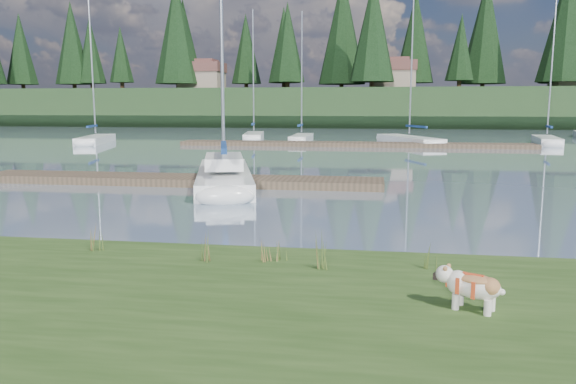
# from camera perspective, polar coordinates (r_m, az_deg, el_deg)

# --- Properties ---
(ground) EXTENTS (200.00, 200.00, 0.00)m
(ground) POSITION_cam_1_polar(r_m,az_deg,el_deg) (42.20, 3.87, 4.68)
(ground) COLOR #7F92A8
(ground) RESTS_ON ground
(bank) EXTENTS (60.00, 9.00, 0.35)m
(bank) POSITION_cam_1_polar(r_m,az_deg,el_deg) (7.54, -21.49, -14.50)
(bank) COLOR #334E1E
(bank) RESTS_ON ground
(ridge) EXTENTS (200.00, 20.00, 5.00)m
(ridge) POSITION_cam_1_polar(r_m,az_deg,el_deg) (85.01, 6.43, 8.45)
(ridge) COLOR #1D3318
(ridge) RESTS_ON ground
(bulldog) EXTENTS (0.93, 0.64, 0.55)m
(bulldog) POSITION_cam_1_polar(r_m,az_deg,el_deg) (8.01, 18.21, -8.95)
(bulldog) COLOR silver
(bulldog) RESTS_ON bank
(sailboat_main) EXTENTS (4.46, 9.92, 13.95)m
(sailboat_main) POSITION_cam_1_polar(r_m,az_deg,el_deg) (22.71, -6.52, 2.09)
(sailboat_main) COLOR white
(sailboat_main) RESTS_ON ground
(dock_near) EXTENTS (16.00, 2.00, 0.30)m
(dock_near) POSITION_cam_1_polar(r_m,az_deg,el_deg) (22.47, -11.11, 1.21)
(dock_near) COLOR #4C3D2C
(dock_near) RESTS_ON ground
(dock_far) EXTENTS (26.00, 2.20, 0.30)m
(dock_far) POSITION_cam_1_polar(r_m,az_deg,el_deg) (42.07, 6.59, 4.83)
(dock_far) COLOR #4C3D2C
(dock_far) RESTS_ON ground
(sailboat_bg_0) EXTENTS (3.58, 8.37, 11.90)m
(sailboat_bg_0) POSITION_cam_1_polar(r_m,az_deg,el_deg) (48.54, -18.74, 5.16)
(sailboat_bg_0) COLOR white
(sailboat_bg_0) RESTS_ON ground
(sailboat_bg_1) EXTENTS (2.64, 7.70, 11.32)m
(sailboat_bg_1) POSITION_cam_1_polar(r_m,az_deg,el_deg) (51.01, -3.44, 5.78)
(sailboat_bg_1) COLOR white
(sailboat_bg_1) RESTS_ON ground
(sailboat_bg_2) EXTENTS (1.48, 7.05, 10.67)m
(sailboat_bg_2) POSITION_cam_1_polar(r_m,az_deg,el_deg) (47.72, 1.46, 5.58)
(sailboat_bg_2) COLOR white
(sailboat_bg_2) RESTS_ON ground
(sailboat_bg_3) EXTENTS (5.48, 9.47, 13.80)m
(sailboat_bg_3) POSITION_cam_1_polar(r_m,az_deg,el_deg) (46.60, 11.73, 5.31)
(sailboat_bg_3) COLOR white
(sailboat_bg_3) RESTS_ON ground
(sailboat_bg_4) EXTENTS (2.65, 7.84, 11.38)m
(sailboat_bg_4) POSITION_cam_1_polar(r_m,az_deg,el_deg) (49.31, 24.69, 4.88)
(sailboat_bg_4) COLOR white
(sailboat_bg_4) RESTS_ON ground
(weed_0) EXTENTS (0.17, 0.14, 0.59)m
(weed_0) POSITION_cam_1_polar(r_m,az_deg,el_deg) (10.03, -8.51, -5.60)
(weed_0) COLOR #475B23
(weed_0) RESTS_ON bank
(weed_1) EXTENTS (0.17, 0.14, 0.42)m
(weed_1) POSITION_cam_1_polar(r_m,az_deg,el_deg) (9.92, -2.37, -6.08)
(weed_1) COLOR #475B23
(weed_1) RESTS_ON bank
(weed_2) EXTENTS (0.17, 0.14, 0.67)m
(weed_2) POSITION_cam_1_polar(r_m,az_deg,el_deg) (9.48, 3.39, -6.15)
(weed_2) COLOR #475B23
(weed_2) RESTS_ON bank
(weed_3) EXTENTS (0.17, 0.14, 0.54)m
(weed_3) POSITION_cam_1_polar(r_m,az_deg,el_deg) (11.21, -18.91, -4.54)
(weed_3) COLOR #475B23
(weed_3) RESTS_ON bank
(weed_4) EXTENTS (0.17, 0.14, 0.38)m
(weed_4) POSITION_cam_1_polar(r_m,az_deg,el_deg) (9.97, -0.74, -6.10)
(weed_4) COLOR #475B23
(weed_4) RESTS_ON bank
(weed_5) EXTENTS (0.17, 0.14, 0.51)m
(weed_5) POSITION_cam_1_polar(r_m,az_deg,el_deg) (9.78, 14.32, -6.37)
(weed_5) COLOR #475B23
(weed_5) RESTS_ON bank
(mud_lip) EXTENTS (60.00, 0.50, 0.14)m
(mud_lip) POSITION_cam_1_polar(r_m,az_deg,el_deg) (11.36, -10.21, -6.67)
(mud_lip) COLOR #33281C
(mud_lip) RESTS_ON ground
(conifer_1) EXTENTS (4.40, 4.40, 11.30)m
(conifer_1) POSITION_cam_1_polar(r_m,az_deg,el_deg) (94.06, -19.42, 13.40)
(conifer_1) COLOR #382619
(conifer_1) RESTS_ON ridge
(conifer_2) EXTENTS (6.60, 6.60, 16.05)m
(conifer_2) POSITION_cam_1_polar(r_m,az_deg,el_deg) (85.54, -11.24, 15.75)
(conifer_2) COLOR #382619
(conifer_2) RESTS_ON ridge
(conifer_3) EXTENTS (4.84, 4.84, 12.25)m
(conifer_3) POSITION_cam_1_polar(r_m,az_deg,el_deg) (85.47, -0.43, 14.70)
(conifer_3) COLOR #382619
(conifer_3) RESTS_ON ridge
(conifer_4) EXTENTS (6.16, 6.16, 15.10)m
(conifer_4) POSITION_cam_1_polar(r_m,az_deg,el_deg) (78.57, 8.62, 16.11)
(conifer_4) COLOR #382619
(conifer_4) RESTS_ON ridge
(conifer_5) EXTENTS (3.96, 3.96, 10.35)m
(conifer_5) POSITION_cam_1_polar(r_m,az_deg,el_deg) (83.08, 17.15, 13.86)
(conifer_5) COLOR #382619
(conifer_5) RESTS_ON ridge
(conifer_6) EXTENTS (7.04, 7.04, 17.00)m
(conifer_6) POSITION_cam_1_polar(r_m,az_deg,el_deg) (84.27, 26.56, 15.42)
(conifer_6) COLOR #382619
(conifer_6) RESTS_ON ridge
(house_0) EXTENTS (6.30, 5.30, 4.65)m
(house_0) POSITION_cam_1_polar(r_m,az_deg,el_deg) (85.95, -8.73, 11.61)
(house_0) COLOR gray
(house_0) RESTS_ON ridge
(house_1) EXTENTS (6.30, 5.30, 4.65)m
(house_1) POSITION_cam_1_polar(r_m,az_deg,el_deg) (83.07, 10.65, 11.66)
(house_1) COLOR gray
(house_1) RESTS_ON ridge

